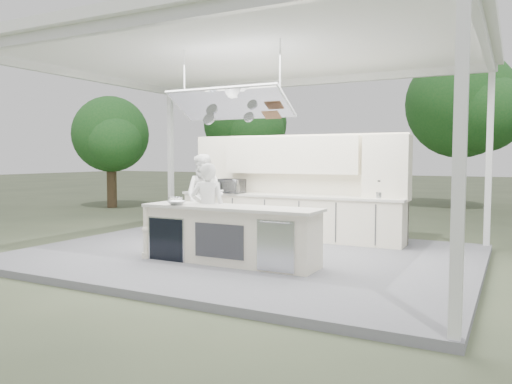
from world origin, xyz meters
The scene contains 12 objects.
ground centered at (0.00, 0.00, 0.00)m, with size 90.00×90.00×0.00m, color #4C5439.
stage_deck centered at (0.00, 0.00, 0.06)m, with size 8.00×6.00×0.12m, color slate.
tent centered at (0.00, -0.01, 3.71)m, with size 8.20×6.20×3.86m.
demo_island centered at (0.18, -0.91, 0.60)m, with size 3.10×0.79×0.95m.
back_counter centered at (0.00, 1.90, 0.60)m, with size 5.08×0.72×0.95m.
back_wall_unit centered at (0.44, 2.11, 1.57)m, with size 5.05×0.48×2.25m.
tree_cluster centered at (-0.16, 9.77, 3.29)m, with size 19.55×9.40×5.85m.
head_chef centered at (-0.37, -0.70, 0.95)m, with size 0.61×0.40×1.66m, color silver.
sous_chef centered at (-1.52, 0.95, 1.03)m, with size 0.89×0.69×1.83m, color white.
toaster_oven centered at (-1.31, 1.70, 1.23)m, with size 0.57×0.39×0.32m, color #B2B3B9.
bowl_large centered at (-0.70, -1.15, 1.11)m, with size 0.29×0.29×0.07m, color #B2B5B9.
bowl_small centered at (-1.10, -0.65, 1.11)m, with size 0.26×0.26×0.08m, color #B7BABF.
Camera 1 is at (4.38, -7.98, 1.88)m, focal length 35.00 mm.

